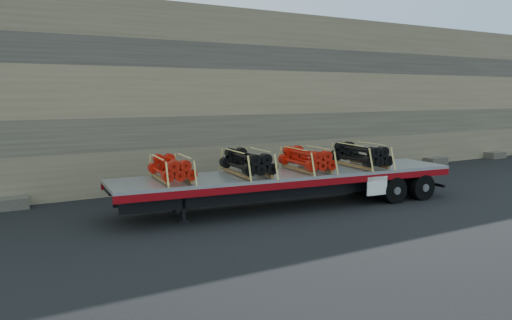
{
  "coord_description": "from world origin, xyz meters",
  "views": [
    {
      "loc": [
        -9.11,
        -12.64,
        3.63
      ],
      "look_at": [
        -0.7,
        1.55,
        1.45
      ],
      "focal_mm": 35.0,
      "sensor_mm": 36.0,
      "label": 1
    }
  ],
  "objects_px": {
    "bundle_front": "(171,169)",
    "bundle_rear": "(360,156)",
    "bundle_midrear": "(306,160)",
    "bundle_midfront": "(247,163)",
    "trailer": "(290,189)"
  },
  "relations": [
    {
      "from": "bundle_front",
      "to": "bundle_midrear",
      "type": "distance_m",
      "value": 4.51
    },
    {
      "from": "bundle_midfront",
      "to": "bundle_midrear",
      "type": "bearing_deg",
      "value": -0.0
    },
    {
      "from": "bundle_front",
      "to": "bundle_midrear",
      "type": "relative_size",
      "value": 0.94
    },
    {
      "from": "bundle_midfront",
      "to": "bundle_midrear",
      "type": "height_order",
      "value": "bundle_midfront"
    },
    {
      "from": "bundle_midfront",
      "to": "bundle_midrear",
      "type": "xyz_separation_m",
      "value": [
        2.1,
        -0.22,
        -0.01
      ]
    },
    {
      "from": "bundle_front",
      "to": "bundle_rear",
      "type": "xyz_separation_m",
      "value": [
        6.62,
        -0.68,
        0.04
      ]
    },
    {
      "from": "bundle_midfront",
      "to": "trailer",
      "type": "bearing_deg",
      "value": -0.0
    },
    {
      "from": "trailer",
      "to": "bundle_midrear",
      "type": "xyz_separation_m",
      "value": [
        0.61,
        -0.06,
        0.93
      ]
    },
    {
      "from": "bundle_front",
      "to": "bundle_midrear",
      "type": "bearing_deg",
      "value": -0.0
    },
    {
      "from": "bundle_front",
      "to": "bundle_rear",
      "type": "relative_size",
      "value": 0.89
    },
    {
      "from": "bundle_front",
      "to": "trailer",
      "type": "bearing_deg",
      "value": -0.0
    },
    {
      "from": "bundle_front",
      "to": "bundle_midrear",
      "type": "height_order",
      "value": "bundle_midrear"
    },
    {
      "from": "trailer",
      "to": "bundle_front",
      "type": "xyz_separation_m",
      "value": [
        -3.88,
        0.4,
        0.91
      ]
    },
    {
      "from": "bundle_midrear",
      "to": "bundle_rear",
      "type": "height_order",
      "value": "bundle_rear"
    },
    {
      "from": "bundle_front",
      "to": "bundle_rear",
      "type": "distance_m",
      "value": 6.66
    }
  ]
}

